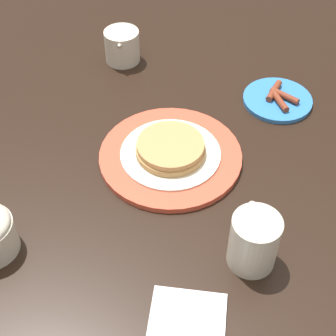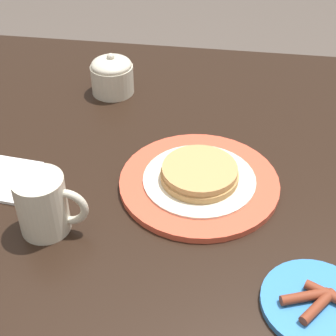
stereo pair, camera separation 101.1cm
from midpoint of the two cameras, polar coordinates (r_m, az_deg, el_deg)
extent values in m
plane|color=#51473F|center=(1.46, -17.29, -29.17)|extent=(8.00, 8.00, 0.00)
cube|color=black|center=(0.83, -28.24, -15.66)|extent=(1.52, 1.00, 0.03)
cube|color=black|center=(1.44, 3.31, 0.87)|extent=(0.07, 0.07, 0.69)
cube|color=black|center=(1.66, -28.56, 1.49)|extent=(0.07, 0.07, 0.69)
cylinder|color=#DB5138|center=(0.80, -25.74, -14.13)|extent=(0.28, 0.28, 0.01)
cylinder|color=beige|center=(0.80, -25.92, -13.84)|extent=(0.20, 0.20, 0.00)
cylinder|color=tan|center=(0.79, -26.12, -13.54)|extent=(0.13, 0.13, 0.01)
cylinder|color=tan|center=(0.78, -26.41, -13.07)|extent=(0.13, 0.13, 0.01)
cylinder|color=#337AC6|center=(0.83, -7.24, -4.91)|extent=(0.15, 0.15, 0.01)
cylinder|color=brown|center=(0.81, -7.46, -5.28)|extent=(0.07, 0.04, 0.01)
cylinder|color=brown|center=(0.84, -7.69, -3.49)|extent=(0.07, 0.04, 0.01)
cylinder|color=brown|center=(0.82, -6.39, -4.42)|extent=(0.05, 0.06, 0.01)
cylinder|color=beige|center=(0.65, -22.27, -31.37)|extent=(0.08, 0.08, 0.10)
torus|color=beige|center=(0.65, -21.13, -28.10)|extent=(0.07, 0.01, 0.07)
cylinder|color=#472819|center=(0.61, -23.54, -30.41)|extent=(0.07, 0.07, 0.00)
cylinder|color=beige|center=(1.02, -26.41, 3.76)|extent=(0.08, 0.08, 0.08)
cone|color=beige|center=(0.98, -27.66, 3.47)|extent=(0.04, 0.04, 0.04)
torus|color=beige|center=(1.04, -25.79, 5.60)|extent=(0.05, 0.01, 0.05)
camera|label=1|loc=(0.51, -130.93, -25.80)|focal=55.00mm
camera|label=2|loc=(0.51, 49.07, 25.80)|focal=55.00mm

